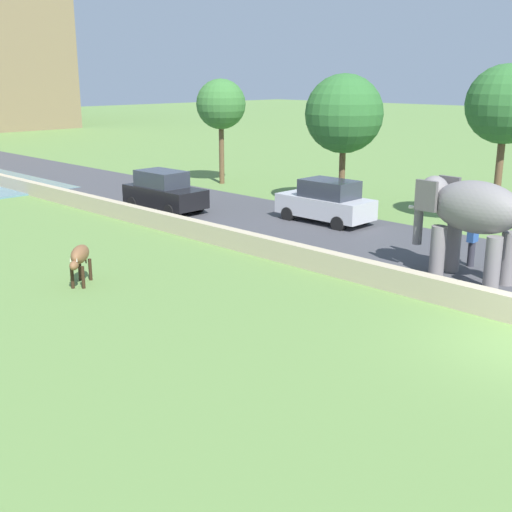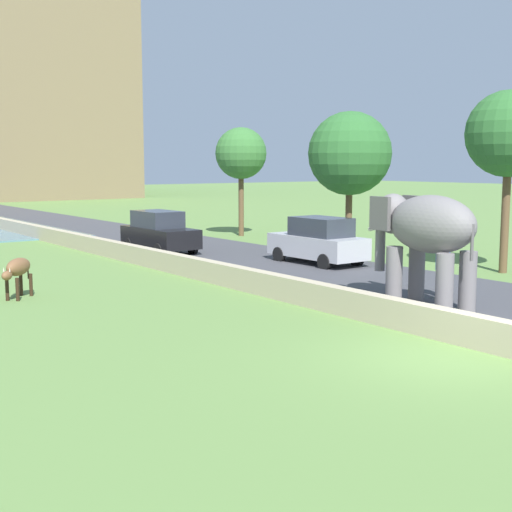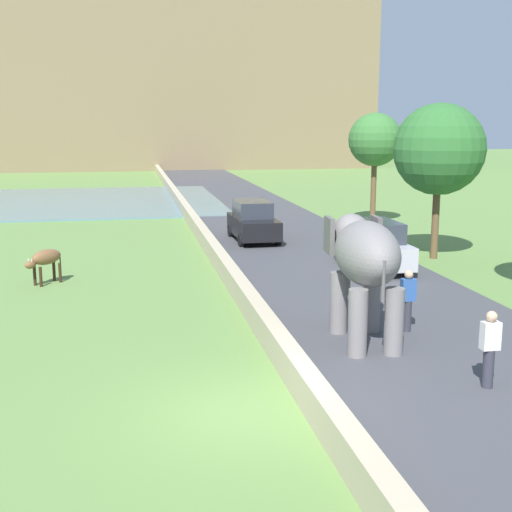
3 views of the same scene
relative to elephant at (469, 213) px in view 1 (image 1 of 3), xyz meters
name	(u,v)px [view 1 (image 1 of 3)]	position (x,y,z in m)	size (l,w,h in m)	color
road_surface	(163,200)	(1.56, 16.50, -2.01)	(7.00, 120.00, 0.06)	#424247
barrier_wall	(120,210)	(-2.24, 14.50, -1.70)	(0.40, 110.00, 0.68)	tan
elephant	(469,213)	(0.00, 0.00, 0.00)	(1.57, 3.51, 2.99)	slate
person_beside_elephant	(472,241)	(1.35, 0.46, -1.16)	(0.36, 0.22, 1.63)	#33333D
car_silver	(326,202)	(3.14, 7.71, -1.14)	(1.81, 4.01, 1.80)	#B7B7BC
car_black	(164,191)	(-0.02, 14.33, -1.14)	(1.86, 4.03, 1.80)	black
cow_brown	(80,257)	(-8.15, 7.64, -1.20)	(1.23, 1.20, 1.15)	brown
tree_near	(506,105)	(7.02, 2.37, 2.73)	(2.97, 2.97, 6.29)	brown
tree_mid	(221,105)	(6.99, 18.23, 2.27)	(2.69, 2.69, 5.69)	brown
tree_far	(344,114)	(6.21, 9.29, 2.16)	(3.47, 3.47, 5.95)	brown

